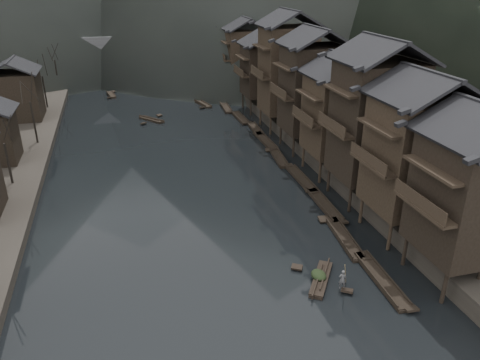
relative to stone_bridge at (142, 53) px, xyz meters
name	(u,v)px	position (x,y,z in m)	size (l,w,h in m)	color
water	(212,252)	(0.00, -72.00, -5.11)	(300.00, 300.00, 0.00)	black
right_bank	(361,98)	(35.00, -32.00, -4.21)	(40.00, 200.00, 1.80)	#2D2823
stilt_houses	(320,82)	(17.28, -52.98, 4.00)	(9.00, 67.60, 16.74)	black
bare_trees	(24,107)	(-17.00, -45.81, 1.42)	(3.81, 75.56, 7.62)	black
moored_sampans	(271,151)	(12.05, -51.21, -4.91)	(2.94, 64.21, 0.47)	black
midriver_boats	(155,95)	(0.63, -17.79, -4.91)	(17.24, 41.54, 0.44)	black
stone_bridge	(142,53)	(0.00, 0.00, 0.00)	(40.00, 6.00, 9.00)	#4C4C4F
hero_sampan	(321,279)	(7.08, -77.90, -4.91)	(3.45, 4.58, 0.43)	black
cargo_heap	(319,271)	(6.95, -77.71, -4.35)	(1.09, 1.43, 0.65)	black
boatman	(343,277)	(8.04, -79.34, -3.91)	(0.56, 0.37, 1.54)	#545456
bamboo_pole	(348,247)	(8.24, -79.34, -1.48)	(0.06, 0.06, 4.02)	#8C7A51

